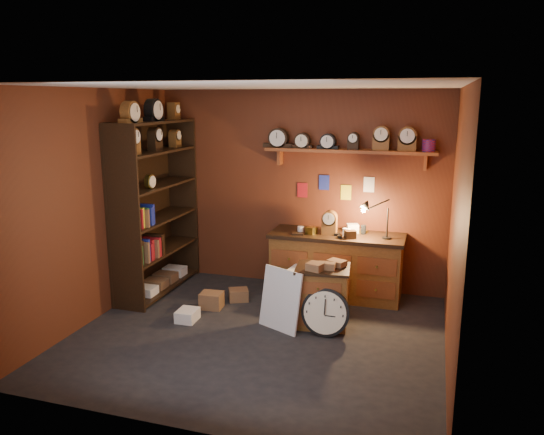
{
  "coord_description": "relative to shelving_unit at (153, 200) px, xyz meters",
  "views": [
    {
      "loc": [
        1.78,
        -5.17,
        2.58
      ],
      "look_at": [
        0.06,
        0.35,
        1.28
      ],
      "focal_mm": 35.0,
      "sensor_mm": 36.0,
      "label": 1
    }
  ],
  "objects": [
    {
      "name": "floor_box_b",
      "position": [
        0.87,
        -0.85,
        -1.19
      ],
      "size": [
        0.23,
        0.28,
        0.14
      ],
      "primitive_type": "cube",
      "rotation": [
        0.0,
        0.0,
        0.03
      ],
      "color": "white",
      "rests_on": "ground"
    },
    {
      "name": "low_cabinet",
      "position": [
        2.41,
        -0.47,
        -0.87
      ],
      "size": [
        0.67,
        0.59,
        0.79
      ],
      "rotation": [
        0.0,
        0.0,
        0.12
      ],
      "color": "brown",
      "rests_on": "ground"
    },
    {
      "name": "mini_fridge",
      "position": [
        2.14,
        0.07,
        -1.01
      ],
      "size": [
        0.53,
        0.55,
        0.49
      ],
      "rotation": [
        0.0,
        0.0,
        -0.14
      ],
      "color": "silver",
      "rests_on": "ground"
    },
    {
      "name": "workbench",
      "position": [
        2.4,
        0.49,
        -0.78
      ],
      "size": [
        1.75,
        0.66,
        1.36
      ],
      "color": "brown",
      "rests_on": "ground"
    },
    {
      "name": "floor",
      "position": [
        1.79,
        -0.98,
        -1.25
      ],
      "size": [
        4.0,
        4.0,
        0.0
      ],
      "primitive_type": "plane",
      "color": "black",
      "rests_on": "ground"
    },
    {
      "name": "floor_box_a",
      "position": [
        1.22,
        -0.06,
        -1.18
      ],
      "size": [
        0.31,
        0.29,
        0.15
      ],
      "primitive_type": "cube",
      "rotation": [
        0.0,
        0.0,
        0.45
      ],
      "color": "brown",
      "rests_on": "ground"
    },
    {
      "name": "shelving_unit",
      "position": [
        0.0,
        0.0,
        0.0
      ],
      "size": [
        0.47,
        1.6,
        2.58
      ],
      "color": "black",
      "rests_on": "ground"
    },
    {
      "name": "big_round_clock",
      "position": [
        2.51,
        -0.74,
        -0.99
      ],
      "size": [
        0.54,
        0.17,
        0.54
      ],
      "color": "black",
      "rests_on": "ground"
    },
    {
      "name": "room_shell",
      "position": [
        1.84,
        -0.87,
        0.47
      ],
      "size": [
        4.02,
        3.62,
        2.71
      ],
      "color": "#5D2A16",
      "rests_on": "ground"
    },
    {
      "name": "white_panel",
      "position": [
        1.98,
        -0.73,
        -1.25
      ],
      "size": [
        0.55,
        0.36,
        0.71
      ],
      "primitive_type": "cube",
      "rotation": [
        -0.17,
        0.0,
        -0.44
      ],
      "color": "silver",
      "rests_on": "ground"
    },
    {
      "name": "floor_box_c",
      "position": [
        0.99,
        -0.4,
        -1.15
      ],
      "size": [
        0.29,
        0.24,
        0.2
      ],
      "primitive_type": "cube",
      "rotation": [
        0.0,
        0.0,
        0.08
      ],
      "color": "brown",
      "rests_on": "ground"
    }
  ]
}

